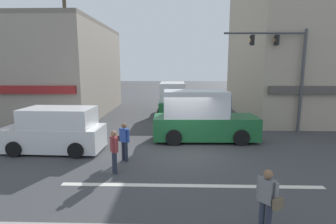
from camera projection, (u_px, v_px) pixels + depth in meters
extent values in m
plane|color=#3D3D3F|center=(187.00, 153.00, 12.42)|extent=(120.00, 120.00, 0.00)
cube|color=silver|center=(191.00, 186.00, 8.97)|extent=(9.00, 0.24, 0.01)
cube|color=gray|center=(46.00, 72.00, 22.10)|extent=(10.18, 11.92, 7.14)
cube|color=slate|center=(42.00, 26.00, 21.45)|extent=(10.18, 11.92, 0.30)
cube|color=tan|center=(312.00, 45.00, 21.14)|extent=(11.19, 11.52, 11.44)
cylinder|color=#4C3823|center=(296.00, 108.00, 18.10)|extent=(0.32, 0.32, 2.32)
sphere|color=#235128|center=(299.00, 73.00, 17.68)|extent=(3.44, 3.44, 3.44)
cylinder|color=brown|center=(68.00, 60.00, 16.22)|extent=(0.22, 0.22, 8.86)
cylinder|color=brown|center=(295.00, 70.00, 19.42)|extent=(0.22, 0.22, 7.51)
cube|color=#473828|center=(299.00, 23.00, 18.84)|extent=(1.40, 0.12, 0.10)
cylinder|color=#47474C|center=(302.00, 82.00, 15.79)|extent=(0.18, 0.18, 6.20)
cylinder|color=#47474C|center=(265.00, 33.00, 15.32)|extent=(4.80, 0.21, 0.12)
cube|color=black|center=(277.00, 40.00, 15.38)|extent=(0.20, 0.24, 0.60)
sphere|color=black|center=(275.00, 37.00, 15.35)|extent=(0.12, 0.12, 0.12)
sphere|color=orange|center=(275.00, 40.00, 15.38)|extent=(0.12, 0.12, 0.12)
sphere|color=black|center=(275.00, 43.00, 15.41)|extent=(0.12, 0.12, 0.12)
cube|color=black|center=(252.00, 40.00, 15.40)|extent=(0.20, 0.24, 0.60)
sphere|color=black|center=(250.00, 37.00, 15.37)|extent=(0.12, 0.12, 0.12)
sphere|color=orange|center=(250.00, 40.00, 15.40)|extent=(0.12, 0.12, 0.12)
sphere|color=black|center=(250.00, 43.00, 15.43)|extent=(0.12, 0.12, 0.12)
cube|color=#1E6033|center=(172.00, 106.00, 21.80)|extent=(2.03, 5.61, 1.20)
cube|color=silver|center=(172.00, 91.00, 21.04)|extent=(1.92, 3.41, 1.40)
cube|color=#475666|center=(173.00, 89.00, 22.73)|extent=(1.75, 0.07, 1.19)
cylinder|color=black|center=(161.00, 107.00, 23.59)|extent=(0.24, 0.84, 0.84)
cylinder|color=black|center=(184.00, 107.00, 23.55)|extent=(0.24, 0.84, 0.84)
cylinder|color=black|center=(159.00, 114.00, 20.17)|extent=(0.24, 0.84, 0.84)
cylinder|color=black|center=(185.00, 114.00, 20.13)|extent=(0.24, 0.84, 0.84)
cube|color=#1E6033|center=(205.00, 127.00, 14.39)|extent=(5.65, 2.13, 1.20)
cube|color=silver|center=(196.00, 103.00, 14.17)|extent=(3.44, 1.98, 1.40)
cube|color=#475666|center=(227.00, 104.00, 14.16)|extent=(0.10, 1.75, 1.19)
cylinder|color=black|center=(232.00, 128.00, 15.42)|extent=(0.85, 0.26, 0.84)
cylinder|color=black|center=(241.00, 138.00, 13.45)|extent=(0.85, 0.26, 0.84)
cylinder|color=black|center=(173.00, 128.00, 15.44)|extent=(0.85, 0.26, 0.84)
cylinder|color=black|center=(174.00, 138.00, 13.47)|extent=(0.85, 0.26, 0.84)
cube|color=silver|center=(54.00, 138.00, 12.54)|extent=(4.66, 1.99, 1.10)
cube|color=silver|center=(59.00, 117.00, 12.35)|extent=(3.26, 1.90, 0.90)
cube|color=#475666|center=(26.00, 117.00, 12.45)|extent=(0.11, 1.66, 0.76)
cylinder|color=black|center=(14.00, 149.00, 11.77)|extent=(0.73, 0.22, 0.72)
cylinder|color=black|center=(37.00, 138.00, 13.58)|extent=(0.73, 0.22, 0.72)
cylinder|color=black|center=(76.00, 150.00, 11.60)|extent=(0.73, 0.22, 0.72)
cylinder|color=black|center=(91.00, 139.00, 13.41)|extent=(0.73, 0.22, 0.72)
cylinder|color=#232838|center=(262.00, 217.00, 6.37)|extent=(0.14, 0.14, 0.86)
cylinder|color=#232838|center=(268.00, 220.00, 6.22)|extent=(0.14, 0.14, 0.86)
cube|color=slate|center=(267.00, 191.00, 6.17)|extent=(0.39, 0.42, 0.58)
sphere|color=brown|center=(268.00, 174.00, 6.10)|extent=(0.22, 0.22, 0.22)
cylinder|color=slate|center=(258.00, 187.00, 6.36)|extent=(0.09, 0.09, 0.56)
cylinder|color=slate|center=(276.00, 195.00, 5.98)|extent=(0.09, 0.09, 0.56)
cube|color=brown|center=(278.00, 204.00, 5.92)|extent=(0.29, 0.27, 0.24)
cylinder|color=#232838|center=(126.00, 152.00, 11.21)|extent=(0.14, 0.14, 0.86)
cylinder|color=#232838|center=(123.00, 151.00, 11.31)|extent=(0.14, 0.14, 0.86)
cube|color=#2D4CA5|center=(124.00, 135.00, 11.14)|extent=(0.42, 0.38, 0.58)
sphere|color=brown|center=(124.00, 126.00, 11.07)|extent=(0.22, 0.22, 0.22)
cylinder|color=#2D4CA5|center=(128.00, 136.00, 11.00)|extent=(0.09, 0.09, 0.56)
cylinder|color=#2D4CA5|center=(120.00, 134.00, 11.27)|extent=(0.09, 0.09, 0.56)
cube|color=brown|center=(120.00, 138.00, 11.38)|extent=(0.26, 0.30, 0.24)
cylinder|color=#232838|center=(114.00, 161.00, 10.06)|extent=(0.14, 0.14, 0.86)
cylinder|color=#232838|center=(115.00, 163.00, 9.91)|extent=(0.14, 0.14, 0.86)
cube|color=maroon|center=(114.00, 144.00, 9.86)|extent=(0.37, 0.42, 0.58)
sphere|color=#9E7051|center=(114.00, 133.00, 9.79)|extent=(0.22, 0.22, 0.22)
cylinder|color=maroon|center=(112.00, 142.00, 10.07)|extent=(0.09, 0.09, 0.56)
cylinder|color=maroon|center=(116.00, 146.00, 9.65)|extent=(0.09, 0.09, 0.56)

